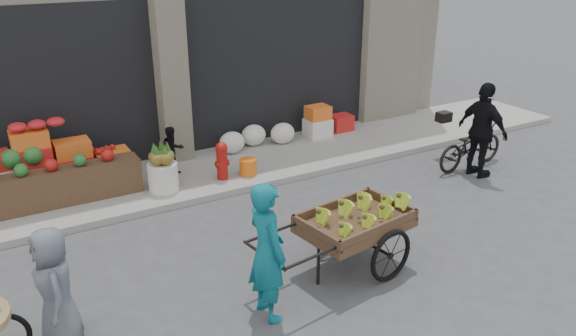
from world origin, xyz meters
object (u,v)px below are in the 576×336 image
seated_person (173,151)px  banana_cart (352,220)px  bicycle (471,146)px  vendor_woman (267,252)px  fire_hydrant (222,159)px  pineapple_bin (163,177)px  orange_bucket (248,167)px  cyclist (482,131)px  vendor_grey (55,287)px

seated_person → banana_cart: seated_person is taller
bicycle → vendor_woman: bearing=107.6°
fire_hydrant → bicycle: (4.60, -1.65, -0.05)m
pineapple_bin → bicycle: size_ratio=0.30×
fire_hydrant → vendor_woman: bearing=-106.2°
orange_bucket → cyclist: bearing=-27.2°
seated_person → banana_cart: (1.04, -4.17, 0.17)m
pineapple_bin → seated_person: size_ratio=0.56×
pineapple_bin → vendor_woman: 3.92m
vendor_grey → seated_person: bearing=145.3°
fire_hydrant → seated_person: bearing=137.1°
seated_person → banana_cart: 4.30m
pineapple_bin → cyclist: cyclist is taller
banana_cart → vendor_grey: vendor_grey is taller
seated_person → cyclist: cyclist is taller
banana_cart → bicycle: 4.66m
fire_hydrant → orange_bucket: (0.50, -0.05, -0.23)m
orange_bucket → bicycle: bearing=-21.3°
pineapple_bin → banana_cart: size_ratio=0.20×
vendor_woman → vendor_grey: vendor_woman is taller
vendor_grey → bicycle: vendor_grey is taller
bicycle → cyclist: cyclist is taller
fire_hydrant → vendor_woman: vendor_woman is taller
orange_bucket → bicycle: (4.10, -1.60, 0.18)m
pineapple_bin → banana_cart: (1.44, -3.57, 0.39)m
seated_person → cyclist: 5.78m
vendor_woman → fire_hydrant: bearing=-18.6°
seated_person → bicycle: size_ratio=0.54×
seated_person → cyclist: size_ratio=0.51×
pineapple_bin → seated_person: seated_person is taller
orange_bucket → pineapple_bin: bearing=176.4°
fire_hydrant → cyclist: size_ratio=0.39×
pineapple_bin → vendor_grey: size_ratio=0.37×
pineapple_bin → banana_cart: banana_cart is taller
orange_bucket → seated_person: 1.42m
banana_cart → cyclist: bearing=11.7°
seated_person → cyclist: bearing=-37.9°
orange_bucket → bicycle: 4.41m
pineapple_bin → fire_hydrant: fire_hydrant is taller
fire_hydrant → bicycle: bicycle is taller
bicycle → cyclist: bearing=150.0°
vendor_grey → cyclist: bearing=98.1°
vendor_grey → cyclist: size_ratio=0.78×
seated_person → bicycle: bearing=-33.5°
orange_bucket → seated_person: bearing=149.7°
fire_hydrant → orange_bucket: 0.55m
banana_cart → bicycle: size_ratio=1.52×
seated_person → cyclist: (5.10, -2.70, 0.32)m
pineapple_bin → cyclist: 5.91m
seated_person → vendor_grey: size_ratio=0.66×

